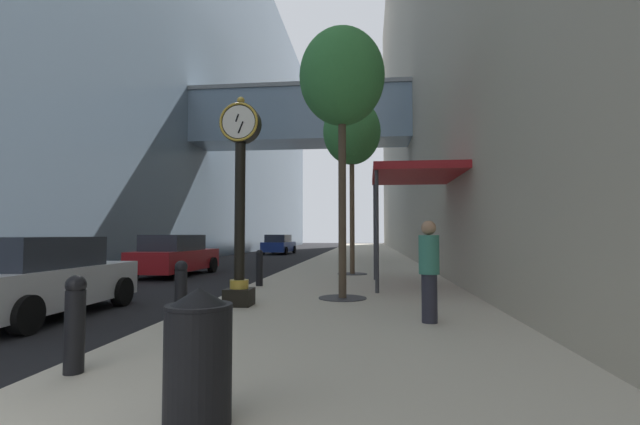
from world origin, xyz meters
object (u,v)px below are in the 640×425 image
object	(u,v)px
trash_bin	(198,354)
car_blue_far	(279,245)
street_tree_mid_near	(352,133)
bollard_fourth	(259,267)
bollard_nearest	(75,322)
street_clock	(240,190)
bollard_second	(181,290)
car_white_mid	(36,278)
car_red_near	(175,256)
pedestrian_walking	(429,268)
street_tree_near	(342,79)

from	to	relation	value
trash_bin	car_blue_far	world-z (taller)	car_blue_far
street_tree_mid_near	bollard_fourth	bearing A→B (deg)	-122.21
bollard_nearest	street_tree_mid_near	world-z (taller)	street_tree_mid_near
bollard_fourth	car_blue_far	size ratio (longest dim) A/B	0.22
street_clock	car_blue_far	xyz separation A→B (m)	(-4.68, 26.61, -1.76)
bollard_second	street_tree_mid_near	world-z (taller)	street_tree_mid_near
bollard_second	bollard_fourth	world-z (taller)	same
bollard_nearest	car_white_mid	world-z (taller)	car_white_mid
car_red_near	street_tree_mid_near	bearing A→B (deg)	-0.87
trash_bin	car_white_mid	distance (m)	6.79
pedestrian_walking	street_tree_near	bearing A→B (deg)	121.75
car_blue_far	car_red_near	bearing A→B (deg)	-90.50
street_clock	car_blue_far	distance (m)	27.07
street_tree_near	car_red_near	distance (m)	10.37
street_clock	pedestrian_walking	size ratio (longest dim) A/B	2.57
bollard_fourth	street_tree_mid_near	distance (m)	6.69
pedestrian_walking	car_white_mid	size ratio (longest dim) A/B	0.40
street_clock	trash_bin	xyz separation A→B (m)	(1.34, -5.51, -1.86)
bollard_fourth	car_red_near	size ratio (longest dim) A/B	0.22
street_clock	bollard_nearest	size ratio (longest dim) A/B	4.24
car_red_near	car_white_mid	world-z (taller)	car_red_near
car_white_mid	car_blue_far	world-z (taller)	car_blue_far
car_red_near	car_blue_far	bearing A→B (deg)	89.50
street_tree_near	car_red_near	xyz separation A→B (m)	(-6.92, 6.30, -4.48)
street_clock	trash_bin	size ratio (longest dim) A/B	4.17
bollard_second	car_white_mid	bearing A→B (deg)	166.13
street_tree_mid_near	car_white_mid	bearing A→B (deg)	-124.46
street_clock	street_tree_mid_near	distance (m)	8.25
street_tree_mid_near	car_white_mid	xyz separation A→B (m)	(-5.80, -8.45, -4.66)
pedestrian_walking	car_red_near	bearing A→B (deg)	133.78
street_clock	car_red_near	world-z (taller)	street_clock
street_clock	street_tree_near	distance (m)	3.64
pedestrian_walking	car_red_near	world-z (taller)	pedestrian_walking
street_clock	bollard_fourth	bearing A→B (deg)	97.37
street_clock	car_blue_far	world-z (taller)	street_clock
car_red_near	street_clock	bearing A→B (deg)	-57.28
bollard_fourth	trash_bin	size ratio (longest dim) A/B	0.98
bollard_nearest	car_blue_far	xyz separation A→B (m)	(-4.24, 31.06, 0.10)
street_clock	bollard_nearest	bearing A→B (deg)	-95.73
street_clock	car_red_near	xyz separation A→B (m)	(-4.85, 7.55, -1.76)
bollard_fourth	car_white_mid	distance (m)	5.54
bollard_nearest	car_blue_far	bearing A→B (deg)	97.77
bollard_fourth	bollard_second	bearing A→B (deg)	-90.00
car_blue_far	street_tree_mid_near	bearing A→B (deg)	-70.60
bollard_second	bollard_fourth	bearing A→B (deg)	90.00
street_tree_near	car_white_mid	bearing A→B (deg)	-158.72
street_tree_near	pedestrian_walking	bearing A→B (deg)	-58.25
street_clock	car_red_near	distance (m)	9.14
bollard_nearest	car_blue_far	world-z (taller)	car_blue_far
pedestrian_walking	car_blue_far	xyz separation A→B (m)	(-8.35, 27.95, -0.26)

